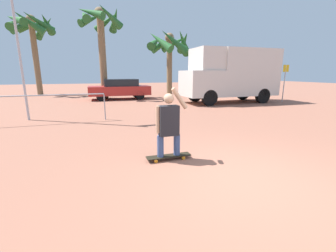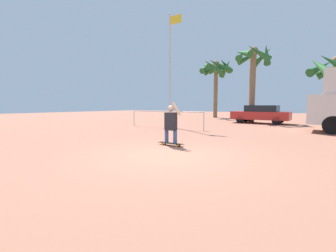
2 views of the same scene
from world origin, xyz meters
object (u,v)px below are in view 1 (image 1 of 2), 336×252
(palm_tree_center_background, at_px, (101,27))
(street_sign, at_px, (285,78))
(palm_tree_near_van, at_px, (171,45))
(flagpole, at_px, (15,9))
(skateboard, at_px, (169,156))
(person_skateboarder, at_px, (169,122))
(parked_car_red, at_px, (120,89))
(palm_tree_far_left, at_px, (32,28))
(camper_van, at_px, (231,74))

(palm_tree_center_background, distance_m, street_sign, 13.05)
(palm_tree_near_van, height_order, flagpole, flagpole)
(skateboard, distance_m, person_skateboarder, 0.76)
(parked_car_red, bearing_deg, palm_tree_far_left, 138.34)
(camper_van, distance_m, flagpole, 11.36)
(person_skateboarder, xyz_separation_m, camper_van, (6.83, 8.22, 0.96))
(palm_tree_center_background, distance_m, palm_tree_far_left, 6.97)
(palm_tree_far_left, bearing_deg, person_skateboarder, -71.24)
(skateboard, distance_m, palm_tree_center_background, 14.24)
(palm_tree_near_van, bearing_deg, person_skateboarder, -108.56)
(person_skateboarder, xyz_separation_m, palm_tree_near_van, (5.08, 15.12, 3.41))
(street_sign, bearing_deg, palm_tree_near_van, 124.45)
(camper_van, xyz_separation_m, palm_tree_center_background, (-7.59, 5.11, 3.23))
(skateboard, distance_m, palm_tree_near_van, 16.49)
(parked_car_red, bearing_deg, street_sign, -25.34)
(street_sign, bearing_deg, parked_car_red, 154.66)
(palm_tree_near_van, relative_size, palm_tree_far_left, 0.82)
(skateboard, relative_size, person_skateboarder, 0.67)
(skateboard, relative_size, street_sign, 0.42)
(skateboard, distance_m, camper_van, 10.83)
(person_skateboarder, distance_m, camper_van, 10.73)
(palm_tree_center_background, xyz_separation_m, palm_tree_far_left, (-5.30, 4.51, 0.43))
(camper_van, bearing_deg, skateboard, -129.70)
(camper_van, xyz_separation_m, palm_tree_far_left, (-12.89, 9.62, 3.65))
(street_sign, bearing_deg, palm_tree_far_left, 147.63)
(person_skateboarder, height_order, palm_tree_center_background, palm_tree_center_background)
(camper_van, relative_size, palm_tree_center_background, 0.94)
(camper_van, bearing_deg, flagpole, -167.40)
(parked_car_red, xyz_separation_m, palm_tree_near_van, (4.82, 2.90, 3.49))
(palm_tree_center_background, xyz_separation_m, flagpole, (-3.26, -7.53, -0.89))
(parked_car_red, height_order, flagpole, flagpole)
(palm_tree_near_van, bearing_deg, camper_van, -75.76)
(flagpole, bearing_deg, palm_tree_far_left, 99.62)
(person_skateboarder, relative_size, palm_tree_center_background, 0.23)
(person_skateboarder, distance_m, palm_tree_center_background, 13.99)
(person_skateboarder, xyz_separation_m, parked_car_red, (0.26, 12.22, -0.08))
(person_skateboarder, height_order, camper_van, camper_van)
(palm_tree_center_background, bearing_deg, skateboard, -86.72)
(skateboard, height_order, palm_tree_near_van, palm_tree_near_van)
(palm_tree_center_background, height_order, street_sign, palm_tree_center_background)
(parked_car_red, distance_m, palm_tree_center_background, 4.53)
(palm_tree_near_van, distance_m, palm_tree_center_background, 6.16)
(person_skateboarder, bearing_deg, camper_van, 50.29)
(skateboard, xyz_separation_m, palm_tree_near_van, (5.08, 15.12, 4.17))
(camper_van, distance_m, palm_tree_far_left, 16.49)
(person_skateboarder, height_order, palm_tree_near_van, palm_tree_near_van)
(person_skateboarder, height_order, flagpole, flagpole)
(camper_van, bearing_deg, palm_tree_center_background, 146.07)
(palm_tree_near_van, bearing_deg, palm_tree_far_left, 166.28)
(person_skateboarder, height_order, palm_tree_far_left, palm_tree_far_left)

